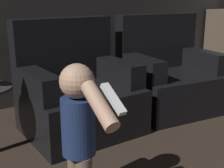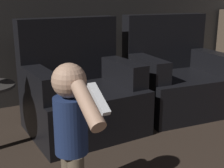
% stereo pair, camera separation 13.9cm
% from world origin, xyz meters
% --- Properties ---
extents(armchair_left, '(0.94, 0.81, 0.95)m').
position_xyz_m(armchair_left, '(-0.23, 3.62, 0.32)').
color(armchair_left, black).
rests_on(armchair_left, ground_plane).
extents(armchair_right, '(0.97, 0.84, 0.95)m').
position_xyz_m(armchair_right, '(0.80, 3.62, 0.32)').
color(armchair_right, black).
rests_on(armchair_right, ground_plane).
extents(person_toddler, '(0.18, 0.56, 0.81)m').
position_xyz_m(person_toddler, '(-0.68, 2.65, 0.48)').
color(person_toddler, brown).
rests_on(person_toddler, ground_plane).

